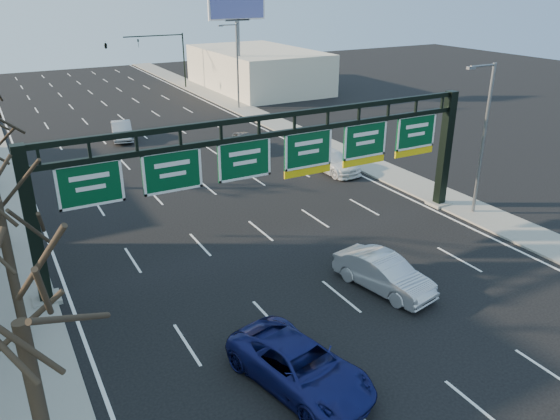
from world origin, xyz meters
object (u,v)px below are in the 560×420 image
car_blue_suv (300,366)px  car_silver_sedan (384,273)px  car_white_wagon (331,161)px  sign_gantry (280,162)px

car_blue_suv → car_silver_sedan: car_silver_sedan is taller
car_blue_suv → car_white_wagon: size_ratio=1.08×
sign_gantry → car_silver_sedan: size_ratio=4.98×
sign_gantry → car_silver_sedan: 7.69m
car_silver_sedan → car_white_wagon: size_ratio=0.93×
car_blue_suv → car_white_wagon: bearing=40.5°
car_blue_suv → car_white_wagon: (14.11, 19.05, -0.03)m
car_blue_suv → sign_gantry: bearing=51.7°
sign_gantry → car_silver_sedan: sign_gantry is taller
car_silver_sedan → car_white_wagon: car_silver_sedan is taller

